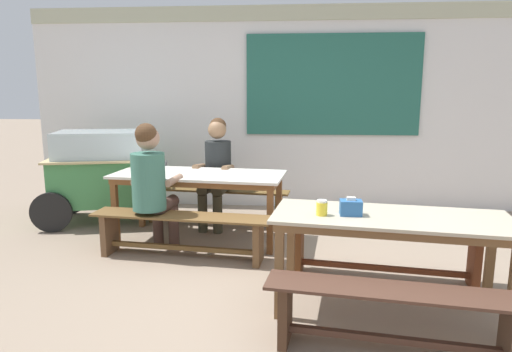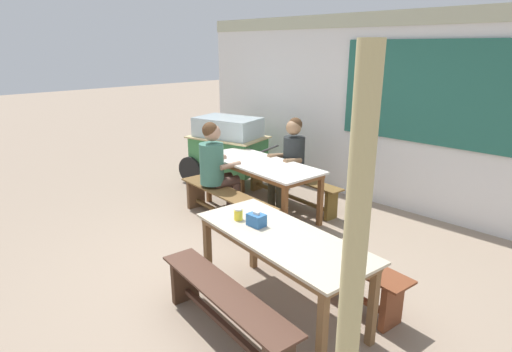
# 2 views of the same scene
# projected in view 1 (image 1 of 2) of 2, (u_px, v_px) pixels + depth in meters

# --- Properties ---
(ground_plane) EXTENTS (40.00, 40.00, 0.00)m
(ground_plane) POSITION_uv_depth(u_px,v_px,m) (286.00, 286.00, 3.84)
(ground_plane) COLOR gray
(backdrop_wall) EXTENTS (7.19, 0.23, 2.71)m
(backdrop_wall) POSITION_uv_depth(u_px,v_px,m) (294.00, 104.00, 6.21)
(backdrop_wall) COLOR silver
(backdrop_wall) RESTS_ON ground_plane
(dining_table_far) EXTENTS (1.88, 0.92, 0.74)m
(dining_table_far) POSITION_uv_depth(u_px,v_px,m) (199.00, 180.00, 4.91)
(dining_table_far) COLOR silver
(dining_table_far) RESTS_ON ground_plane
(dining_table_near) EXTENTS (1.75, 0.89, 0.74)m
(dining_table_near) POSITION_uv_depth(u_px,v_px,m) (390.00, 226.00, 3.28)
(dining_table_near) COLOR #C1B499
(dining_table_near) RESTS_ON ground_plane
(bench_far_back) EXTENTS (1.84, 0.42, 0.44)m
(bench_far_back) POSITION_uv_depth(u_px,v_px,m) (214.00, 201.00, 5.54)
(bench_far_back) COLOR brown
(bench_far_back) RESTS_ON ground_plane
(bench_far_front) EXTENTS (1.78, 0.49, 0.44)m
(bench_far_front) POSITION_uv_depth(u_px,v_px,m) (181.00, 230.00, 4.42)
(bench_far_front) COLOR brown
(bench_far_front) RESTS_ON ground_plane
(bench_near_back) EXTENTS (1.72, 0.51, 0.44)m
(bench_near_back) POSITION_uv_depth(u_px,v_px,m) (384.00, 248.00, 3.91)
(bench_near_back) COLOR brown
(bench_near_back) RESTS_ON ground_plane
(bench_near_front) EXTENTS (1.59, 0.50, 0.44)m
(bench_near_front) POSITION_uv_depth(u_px,v_px,m) (392.00, 313.00, 2.79)
(bench_near_front) COLOR #4B2F23
(bench_near_front) RESTS_ON ground_plane
(food_cart) EXTENTS (1.67, 1.11, 1.12)m
(food_cart) POSITION_uv_depth(u_px,v_px,m) (101.00, 170.00, 5.61)
(food_cart) COLOR #3E8448
(food_cart) RESTS_ON ground_plane
(person_center_facing) EXTENTS (0.46, 0.55, 1.30)m
(person_center_facing) POSITION_uv_depth(u_px,v_px,m) (217.00, 166.00, 5.39)
(person_center_facing) COLOR #423F2C
(person_center_facing) RESTS_ON ground_plane
(person_left_back_turned) EXTENTS (0.48, 0.56, 1.31)m
(person_left_back_turned) POSITION_uv_depth(u_px,v_px,m) (152.00, 180.00, 4.44)
(person_left_back_turned) COLOR #4E372E
(person_left_back_turned) RESTS_ON ground_plane
(tissue_box) EXTENTS (0.15, 0.11, 0.13)m
(tissue_box) POSITION_uv_depth(u_px,v_px,m) (351.00, 207.00, 3.27)
(tissue_box) COLOR #2A5E9C
(tissue_box) RESTS_ON dining_table_near
(condiment_jar) EXTENTS (0.08, 0.08, 0.11)m
(condiment_jar) POSITION_uv_depth(u_px,v_px,m) (322.00, 208.00, 3.26)
(condiment_jar) COLOR yellow
(condiment_jar) RESTS_ON dining_table_near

